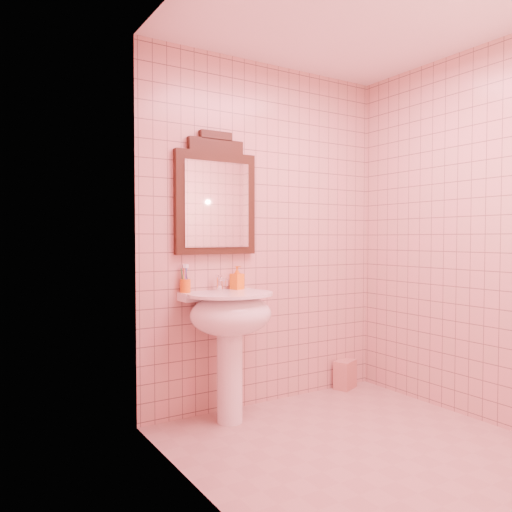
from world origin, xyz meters
TOP-DOWN VIEW (x-y plane):
  - floor at (0.00, 0.00)m, footprint 2.20×2.20m
  - back_wall at (0.00, 1.10)m, footprint 2.00×0.02m
  - pedestal_sink at (-0.44, 0.87)m, footprint 0.58×0.58m
  - faucet at (-0.44, 1.01)m, footprint 0.04×0.16m
  - mirror at (-0.44, 1.07)m, footprint 0.60×0.06m
  - toothbrush_cup at (-0.68, 1.05)m, footprint 0.07×0.07m
  - soap_dispenser at (-0.29, 1.04)m, footprint 0.09×0.10m
  - towel at (0.72, 1.04)m, footprint 0.22×0.18m

SIDE VIEW (x-z plane):
  - floor at x=0.00m, z-range 0.00..0.00m
  - towel at x=0.72m, z-range 0.00..0.23m
  - pedestal_sink at x=-0.44m, z-range 0.23..1.09m
  - toothbrush_cup at x=-0.68m, z-range 0.83..0.99m
  - faucet at x=-0.44m, z-range 0.87..0.97m
  - soap_dispenser at x=-0.29m, z-range 0.86..1.03m
  - back_wall at x=0.00m, z-range 0.00..2.50m
  - mirror at x=-0.44m, z-range 1.08..1.92m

